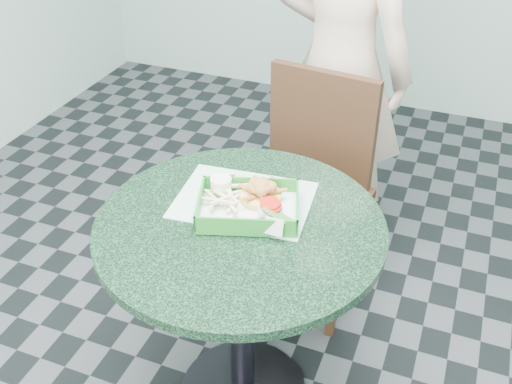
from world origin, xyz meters
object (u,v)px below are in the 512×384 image
(crab_sandwich, at_px, (266,198))
(dining_chair, at_px, (312,176))
(sauce_ramekin, at_px, (232,184))
(diner_person, at_px, (342,40))
(cafe_table, at_px, (241,272))
(food_basket, at_px, (249,215))

(crab_sandwich, bearing_deg, dining_chair, 91.45)
(sauce_ramekin, bearing_deg, crab_sandwich, -14.39)
(crab_sandwich, distance_m, sauce_ramekin, 0.12)
(crab_sandwich, xyz_separation_m, sauce_ramekin, (-0.12, 0.03, 0.00))
(crab_sandwich, bearing_deg, sauce_ramekin, 165.61)
(dining_chair, xyz_separation_m, diner_person, (-0.00, 0.34, 0.43))
(cafe_table, distance_m, food_basket, 0.19)
(food_basket, relative_size, crab_sandwich, 2.32)
(diner_person, relative_size, sauce_ramekin, 30.31)
(dining_chair, distance_m, diner_person, 0.55)
(cafe_table, relative_size, sauce_ramekin, 13.18)
(cafe_table, bearing_deg, crab_sandwich, 67.06)
(dining_chair, distance_m, sauce_ramekin, 0.60)
(cafe_table, xyz_separation_m, crab_sandwich, (0.04, 0.10, 0.22))
(dining_chair, bearing_deg, food_basket, -84.56)
(cafe_table, height_order, diner_person, diner_person)
(crab_sandwich, relative_size, sauce_ramekin, 1.95)
(dining_chair, height_order, food_basket, dining_chair)
(cafe_table, xyz_separation_m, dining_chair, (0.03, 0.66, -0.05))
(dining_chair, relative_size, crab_sandwich, 7.50)
(cafe_table, relative_size, diner_person, 0.43)
(dining_chair, height_order, sauce_ramekin, dining_chair)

